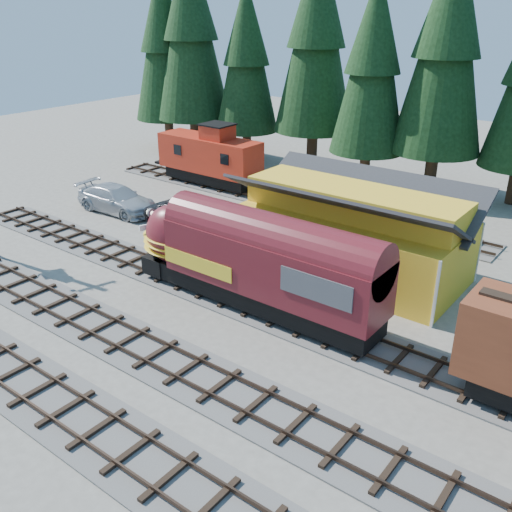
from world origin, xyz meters
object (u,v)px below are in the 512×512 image
Objects in this scene: depot at (353,222)px; pickup_truck_b at (117,199)px; locomotive at (247,263)px; pickup_truck_a at (188,216)px; caboose at (210,157)px.

pickup_truck_b is at bearing -175.67° from depot.
pickup_truck_b is (-15.98, 5.13, -1.34)m from locomotive.
locomotive is 11.28m from pickup_truck_a.
caboose is at bearing 156.28° from depot.
pickup_truck_b is at bearing 96.19° from pickup_truck_a.
caboose reaches higher than locomotive.
depot reaches higher than pickup_truck_a.
pickup_truck_b is (-6.41, -0.67, 0.08)m from pickup_truck_a.
depot is 18.31m from pickup_truck_b.
caboose is at bearing 136.78° from locomotive.
depot is 18.65m from caboose.
locomotive is (-2.17, -6.50, -0.68)m from depot.
locomotive reaches higher than pickup_truck_a.
pickup_truck_b is (-1.08, -8.87, -1.44)m from caboose.
depot is at bearing 71.55° from locomotive.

